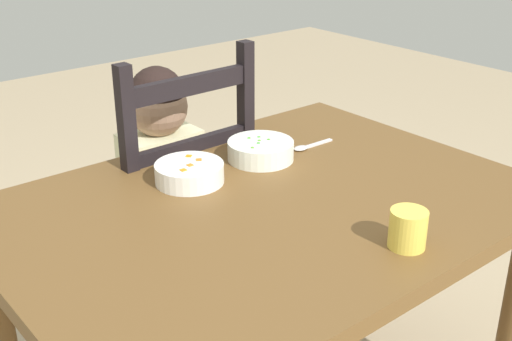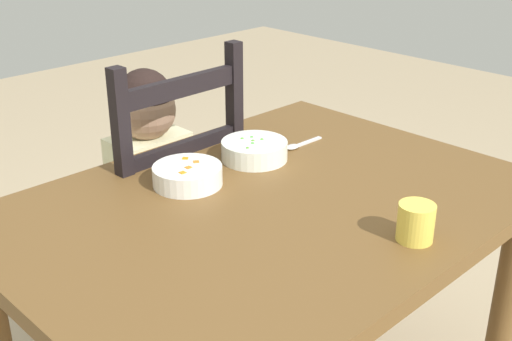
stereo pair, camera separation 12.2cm
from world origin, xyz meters
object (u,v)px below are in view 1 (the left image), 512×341
Objects in this scene: dining_table at (267,242)px; bowl_of_carrots at (189,172)px; bowl_of_peas at (261,150)px; drinking_cup at (408,229)px; child_figure at (167,176)px; spoon at (306,147)px; dining_chair at (170,223)px.

dining_table is 7.24× the size of bowl_of_carrots.
bowl_of_peas is (0.14, 0.19, 0.14)m from dining_table.
bowl_of_peas is 2.18× the size of drinking_cup.
child_figure is 6.89× the size of spoon.
spoon is (0.26, -0.31, 0.12)m from child_figure.
bowl_of_carrots is 0.56m from drinking_cup.
spoon is at bearing 67.64° from drinking_cup.
child_figure is at bearing 69.03° from bowl_of_carrots.
drinking_cup is (0.16, -0.53, 0.01)m from bowl_of_carrots.
bowl_of_carrots reaches higher than dining_table.
child_figure is at bearing -134.52° from dining_chair.
bowl_of_peas is (0.11, -0.29, 0.30)m from dining_chair.
bowl_of_carrots is (-0.11, -0.29, 0.30)m from dining_chair.
dining_chair is 0.44m from bowl_of_peas.
bowl_of_carrots is at bearing 106.86° from drinking_cup.
drinking_cup is (0.05, -0.82, 0.16)m from child_figure.
drinking_cup is at bearing -73.14° from bowl_of_carrots.
dining_chair is at bearing 86.22° from dining_table.
bowl_of_carrots is at bearing -111.06° from dining_chair.
dining_table is at bearing -126.41° from bowl_of_peas.
dining_table is 1.20× the size of dining_chair.
dining_chair reaches higher than bowl_of_peas.
bowl_of_carrots is 0.37m from spoon.
child_figure is 5.63× the size of bowl_of_carrots.
child_figure is 0.42m from spoon.
spoon is (0.37, -0.02, -0.02)m from bowl_of_carrots.
dining_chair is 0.88m from drinking_cup.
dining_table is 0.52m from dining_chair.
bowl_of_carrots is at bearing -179.99° from bowl_of_peas.
drinking_cup reaches higher than dining_table.
spoon is 0.56m from drinking_cup.
bowl_of_carrots is (-0.11, -0.29, 0.14)m from child_figure.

